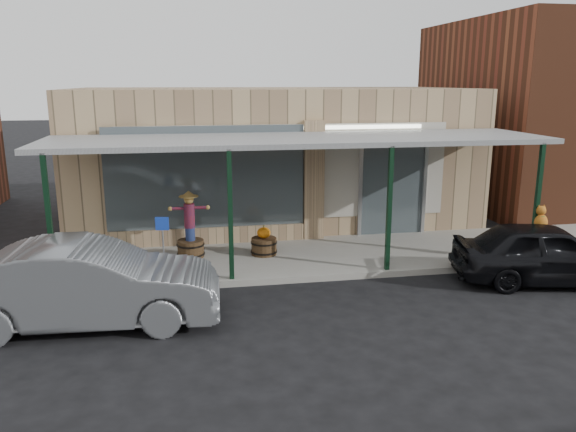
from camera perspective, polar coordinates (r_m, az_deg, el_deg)
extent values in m
plane|color=black|center=(10.94, 4.82, -10.31)|extent=(120.00, 120.00, 0.00)
cube|color=gray|center=(14.20, 1.10, -4.26)|extent=(40.00, 3.20, 0.15)
cube|color=tan|center=(18.20, -1.71, 6.24)|extent=(12.00, 6.00, 4.20)
cube|color=#475156|center=(14.93, -8.30, 3.70)|extent=(5.20, 0.06, 2.80)
cube|color=#475156|center=(16.14, 10.53, 2.91)|extent=(1.80, 0.06, 2.80)
cube|color=tan|center=(15.37, 2.60, 3.36)|extent=(0.55, 0.30, 3.40)
cube|color=tan|center=(15.31, -8.11, -1.99)|extent=(5.20, 0.30, 0.50)
cube|color=#A6A093|center=(15.25, -0.02, 4.44)|extent=(9.00, 0.02, 2.60)
cube|color=white|center=(15.08, 0.00, 8.92)|extent=(7.50, 0.03, 0.10)
cube|color=slate|center=(13.59, 1.15, 7.77)|extent=(12.00, 3.00, 0.12)
cube|color=black|center=(12.48, -23.06, -0.84)|extent=(0.10, 0.10, 2.95)
cube|color=black|center=(12.18, -5.87, -0.14)|extent=(0.10, 0.10, 2.95)
cube|color=black|center=(12.94, 10.23, 0.53)|extent=(0.10, 0.10, 2.95)
cube|color=black|center=(14.63, 23.96, 1.07)|extent=(0.10, 0.10, 2.95)
cylinder|color=#49341D|center=(14.16, -9.85, -3.27)|extent=(0.68, 0.68, 0.43)
cylinder|color=navy|center=(14.06, -9.91, -1.80)|extent=(0.25, 0.25, 0.32)
cylinder|color=maroon|center=(13.95, -9.99, 0.02)|extent=(0.27, 0.27, 0.59)
sphere|color=#B29244|center=(13.86, -10.06, 1.67)|extent=(0.24, 0.24, 0.24)
cone|color=#B29244|center=(13.83, -10.08, 2.24)|extent=(0.39, 0.39, 0.15)
cylinder|color=#49341D|center=(14.17, -2.46, -3.08)|extent=(0.78, 0.78, 0.43)
ellipsoid|color=#FF9A10|center=(14.07, -2.47, -1.71)|extent=(0.34, 0.34, 0.28)
cylinder|color=#4C471E|center=(14.03, -2.48, -1.09)|extent=(0.04, 0.04, 0.06)
cylinder|color=gray|center=(12.63, -12.51, -3.86)|extent=(0.04, 0.04, 1.12)
cube|color=#193EBE|center=(12.44, -12.67, -0.77)|extent=(0.29, 0.07, 0.29)
imported|color=black|center=(13.77, 24.80, -3.43)|extent=(4.30, 2.40, 1.38)
ellipsoid|color=orange|center=(14.66, 24.30, -0.62)|extent=(0.32, 0.27, 0.41)
sphere|color=orange|center=(14.63, 24.32, 0.50)|extent=(0.23, 0.23, 0.23)
cylinder|color=#1A7722|center=(14.62, 24.36, 0.00)|extent=(0.16, 0.16, 0.02)
imported|color=slate|center=(10.99, -19.68, -6.55)|extent=(4.87, 1.90, 1.58)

